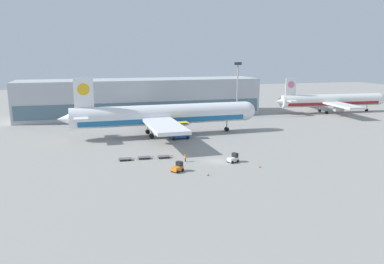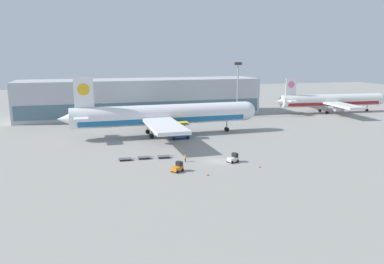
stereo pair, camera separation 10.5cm
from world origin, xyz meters
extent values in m
plane|color=gray|center=(0.00, 0.00, 0.00)|extent=(400.00, 400.00, 0.00)
cube|color=#B2B7BC|center=(-6.62, 67.54, 7.00)|extent=(90.00, 18.00, 14.00)
cube|color=slate|center=(-6.62, 58.44, 3.85)|extent=(88.20, 0.20, 4.90)
cylinder|color=#9EA0A5|center=(27.19, 54.06, 9.70)|extent=(0.50, 0.50, 19.40)
cube|color=#333338|center=(27.19, 54.06, 19.90)|extent=(2.80, 0.50, 1.00)
cylinder|color=white|center=(-5.70, 29.94, 6.10)|extent=(52.09, 6.72, 5.80)
cube|color=#1E669E|center=(-5.70, 29.94, 4.79)|extent=(47.93, 6.53, 1.45)
sphere|color=white|center=(20.30, 30.40, 6.10)|extent=(5.68, 5.68, 5.68)
cone|color=white|center=(-31.69, 29.48, 6.10)|extent=(6.48, 5.62, 5.51)
cube|color=white|center=(-27.53, 29.55, 13.00)|extent=(5.21, 0.53, 8.00)
cylinder|color=yellow|center=(-27.53, 29.55, 13.96)|extent=(3.21, 0.61, 3.20)
cube|color=white|center=(-28.57, 29.53, 6.68)|extent=(3.83, 13.06, 0.50)
cube|color=white|center=(-8.30, 29.89, 5.38)|extent=(8.85, 48.13, 0.90)
cylinder|color=#9EA0A5|center=(-8.12, 19.81, 3.58)|extent=(4.25, 2.87, 2.80)
cylinder|color=#9EA0A5|center=(-8.48, 39.97, 3.58)|extent=(4.25, 2.87, 2.80)
cylinder|color=#9EA0A5|center=(14.06, 30.29, 2.65)|extent=(0.36, 0.36, 4.00)
cylinder|color=black|center=(14.06, 30.29, 0.65)|extent=(1.32, 0.92, 1.30)
cylinder|color=#9EA0A5|center=(-9.80, 26.66, 2.65)|extent=(0.36, 0.36, 4.00)
cylinder|color=black|center=(-9.80, 26.66, 0.65)|extent=(1.32, 0.92, 1.30)
cylinder|color=#9EA0A5|center=(-9.91, 33.06, 2.65)|extent=(0.36, 0.36, 4.00)
cylinder|color=black|center=(-9.91, 33.06, 0.65)|extent=(1.32, 0.92, 1.30)
cylinder|color=white|center=(68.36, 54.28, 5.09)|extent=(43.60, 7.52, 4.84)
cube|color=maroon|center=(68.36, 54.28, 4.00)|extent=(40.13, 7.21, 1.21)
sphere|color=white|center=(90.02, 52.93, 5.09)|extent=(4.74, 4.74, 4.74)
cone|color=white|center=(46.71, 55.62, 5.09)|extent=(5.60, 4.92, 4.60)
cube|color=white|center=(50.18, 55.41, 10.85)|extent=(4.35, 0.64, 6.67)
cylinder|color=pink|center=(50.18, 55.41, 11.65)|extent=(2.69, 0.62, 2.67)
cube|color=white|center=(49.31, 55.46, 5.57)|extent=(3.67, 11.01, 0.42)
cube|color=white|center=(66.20, 54.41, 4.48)|extent=(9.15, 40.39, 0.75)
cylinder|color=#9EA0A5|center=(65.68, 46.02, 2.98)|extent=(3.64, 2.55, 2.34)
cylinder|color=#9EA0A5|center=(66.72, 62.80, 2.98)|extent=(3.64, 2.55, 2.34)
cylinder|color=#9EA0A5|center=(84.82, 53.25, 2.21)|extent=(0.30, 0.30, 3.34)
cylinder|color=black|center=(84.82, 53.25, 0.54)|extent=(1.13, 0.82, 1.08)
cylinder|color=#9EA0A5|center=(64.73, 51.83, 2.21)|extent=(0.30, 0.30, 3.34)
cylinder|color=black|center=(64.73, 51.83, 0.54)|extent=(1.13, 0.82, 1.08)
cylinder|color=#9EA0A5|center=(65.07, 57.16, 2.21)|extent=(0.30, 0.30, 3.34)
cylinder|color=black|center=(65.07, 57.16, 0.54)|extent=(1.13, 0.82, 1.08)
cube|color=#284C99|center=(-2.35, 24.14, 0.80)|extent=(5.25, 3.09, 0.70)
cube|color=#B2B2B7|center=(-2.35, 24.14, 4.09)|extent=(4.99, 2.94, 0.30)
cube|color=yellow|center=(-2.35, 24.14, 4.64)|extent=(4.99, 2.94, 0.08)
cube|color=#284C99|center=(-2.35, 24.14, 2.62)|extent=(4.25, 0.24, 3.07)
cube|color=#284C99|center=(-2.35, 24.14, 2.62)|extent=(4.25, 0.24, 3.07)
cylinder|color=black|center=(-0.42, 25.67, 0.45)|extent=(0.91, 0.38, 0.90)
cylinder|color=black|center=(-0.37, 22.67, 0.45)|extent=(0.91, 0.38, 0.90)
cylinder|color=black|center=(-4.32, 25.60, 0.45)|extent=(0.91, 0.38, 0.90)
cylinder|color=black|center=(-4.27, 22.61, 0.45)|extent=(0.91, 0.38, 0.90)
cube|color=orange|center=(-9.99, -5.12, 0.70)|extent=(2.68, 2.49, 0.80)
cube|color=black|center=(-9.47, -4.73, 1.55)|extent=(1.46, 1.53, 0.90)
cube|color=black|center=(-9.00, -4.39, 0.42)|extent=(0.87, 1.11, 0.24)
cylinder|color=black|center=(-9.76, -4.08, 0.30)|extent=(0.63, 0.55, 0.60)
cylinder|color=black|center=(-8.93, -5.21, 0.30)|extent=(0.63, 0.55, 0.60)
cylinder|color=black|center=(-11.05, -5.03, 0.30)|extent=(0.63, 0.55, 0.60)
cylinder|color=black|center=(-10.23, -6.16, 0.30)|extent=(0.63, 0.55, 0.60)
cube|color=silver|center=(3.23, -1.88, 0.70)|extent=(2.66, 2.17, 0.80)
cube|color=black|center=(3.83, -1.63, 1.55)|extent=(1.30, 1.49, 0.90)
cube|color=black|center=(4.37, -1.41, 0.42)|extent=(0.63, 1.23, 0.24)
cylinder|color=black|center=(3.71, -0.93, 0.30)|extent=(0.65, 0.45, 0.60)
cylinder|color=black|center=(4.24, -2.22, 0.30)|extent=(0.65, 0.45, 0.60)
cylinder|color=black|center=(2.22, -1.54, 0.30)|extent=(0.65, 0.45, 0.60)
cylinder|color=black|center=(2.75, -2.84, 0.30)|extent=(0.65, 0.45, 0.60)
cube|color=#56565B|center=(-19.28, 5.95, 0.42)|extent=(2.91, 1.71, 0.12)
cube|color=#56565B|center=(-17.44, 5.81, 0.42)|extent=(0.90, 0.15, 0.08)
cylinder|color=black|center=(-18.26, 6.51, 0.18)|extent=(0.37, 0.17, 0.36)
cylinder|color=black|center=(-18.35, 5.24, 0.18)|extent=(0.37, 0.17, 0.36)
cylinder|color=black|center=(-20.21, 6.66, 0.18)|extent=(0.37, 0.17, 0.36)
cylinder|color=black|center=(-20.31, 5.39, 0.18)|extent=(0.37, 0.17, 0.36)
cube|color=#56565B|center=(-15.05, 6.11, 0.42)|extent=(2.91, 1.71, 0.12)
cube|color=#56565B|center=(-13.20, 5.97, 0.42)|extent=(0.90, 0.15, 0.08)
cylinder|color=black|center=(-14.02, 6.67, 0.18)|extent=(0.37, 0.17, 0.36)
cylinder|color=black|center=(-14.12, 5.40, 0.18)|extent=(0.37, 0.17, 0.36)
cylinder|color=black|center=(-15.98, 6.82, 0.18)|extent=(0.37, 0.17, 0.36)
cylinder|color=black|center=(-16.07, 5.55, 0.18)|extent=(0.37, 0.17, 0.36)
cube|color=#56565B|center=(-10.63, 5.64, 0.42)|extent=(2.91, 1.71, 0.12)
cube|color=#56565B|center=(-8.79, 5.50, 0.42)|extent=(0.90, 0.15, 0.08)
cylinder|color=black|center=(-9.61, 6.20, 0.18)|extent=(0.37, 0.17, 0.36)
cylinder|color=black|center=(-9.70, 4.93, 0.18)|extent=(0.37, 0.17, 0.36)
cylinder|color=black|center=(-11.56, 6.35, 0.18)|extent=(0.37, 0.17, 0.36)
cylinder|color=black|center=(-11.66, 5.08, 0.18)|extent=(0.37, 0.17, 0.36)
cylinder|color=black|center=(-6.60, 1.36, 0.40)|extent=(0.14, 0.14, 0.80)
cylinder|color=black|center=(-6.63, 1.56, 0.40)|extent=(0.14, 0.14, 0.80)
cube|color=orange|center=(-6.62, 1.46, 1.09)|extent=(0.26, 0.38, 0.60)
cylinder|color=orange|center=(-6.59, 1.22, 1.12)|extent=(0.09, 0.09, 0.54)
cylinder|color=orange|center=(-6.64, 1.70, 1.12)|extent=(0.09, 0.09, 0.54)
sphere|color=tan|center=(-6.62, 1.46, 1.50)|extent=(0.22, 0.22, 0.22)
sphere|color=yellow|center=(-6.62, 1.46, 1.56)|extent=(0.20, 0.20, 0.20)
cube|color=black|center=(-4.79, -8.99, 0.02)|extent=(0.40, 0.40, 0.04)
cone|color=orange|center=(-4.79, -8.99, 0.39)|extent=(0.32, 0.32, 0.69)
cylinder|color=white|center=(-4.79, -8.99, 0.42)|extent=(0.19, 0.19, 0.10)
cube|color=black|center=(7.29, -6.82, 0.02)|extent=(0.40, 0.40, 0.04)
cone|color=orange|center=(7.29, -6.82, 0.35)|extent=(0.32, 0.32, 0.62)
cylinder|color=white|center=(7.29, -6.82, 0.38)|extent=(0.19, 0.19, 0.09)
camera|label=1|loc=(-26.61, -75.20, 23.06)|focal=35.00mm
camera|label=2|loc=(-26.51, -75.23, 23.06)|focal=35.00mm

